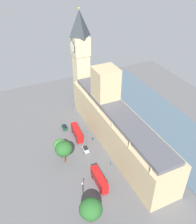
% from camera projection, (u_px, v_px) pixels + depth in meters
% --- Properties ---
extents(ground_plane, '(137.84, 137.84, 0.00)m').
position_uv_depth(ground_plane, '(113.00, 145.00, 107.43)').
color(ground_plane, '#565659').
extents(river_thames, '(29.67, 124.05, 0.25)m').
position_uv_depth(river_thames, '(167.00, 127.00, 117.35)').
color(river_thames, '#475B6B').
rests_on(river_thames, ground).
extents(parliament_building, '(13.44, 67.84, 30.34)m').
position_uv_depth(parliament_building, '(116.00, 124.00, 104.26)').
color(parliament_building, tan).
rests_on(parliament_building, ground).
extents(clock_tower, '(7.91, 7.91, 48.69)m').
position_uv_depth(clock_tower, '(81.00, 58.00, 122.10)').
color(clock_tower, '#CCBA8E').
rests_on(clock_tower, ground).
extents(car_dark_green_trailing, '(2.08, 4.39, 1.74)m').
position_uv_depth(car_dark_green_trailing, '(65.00, 127.00, 116.18)').
color(car_dark_green_trailing, '#19472D').
rests_on(car_dark_green_trailing, ground).
extents(double_decker_bus_by_river_gate, '(3.35, 10.66, 4.75)m').
position_uv_depth(double_decker_bus_by_river_gate, '(77.00, 132.00, 110.22)').
color(double_decker_bus_by_river_gate, red).
rests_on(double_decker_bus_by_river_gate, ground).
extents(car_white_far_end, '(2.14, 4.13, 1.74)m').
position_uv_depth(car_white_far_end, '(86.00, 149.00, 103.92)').
color(car_white_far_end, silver).
rests_on(car_white_far_end, ground).
extents(double_decker_bus_under_trees, '(2.87, 10.56, 4.75)m').
position_uv_depth(double_decker_bus_under_trees, '(99.00, 179.00, 88.53)').
color(double_decker_bus_under_trees, red).
rests_on(double_decker_bus_under_trees, ground).
extents(pedestrian_corner, '(0.52, 0.62, 1.68)m').
position_uv_depth(pedestrian_corner, '(111.00, 164.00, 97.25)').
color(pedestrian_corner, '#336B60').
rests_on(pedestrian_corner, ground).
extents(pedestrian_opposite_hall, '(0.64, 0.64, 1.54)m').
position_uv_depth(pedestrian_opposite_hall, '(93.00, 138.00, 109.90)').
color(pedestrian_opposite_hall, black).
rests_on(pedestrian_opposite_hall, ground).
extents(pedestrian_midblock, '(0.56, 0.66, 1.71)m').
position_uv_depth(pedestrian_midblock, '(87.00, 131.00, 114.12)').
color(pedestrian_midblock, '#336B60').
rests_on(pedestrian_midblock, ground).
extents(plane_tree_near_tower, '(7.11, 7.11, 9.94)m').
position_uv_depth(plane_tree_near_tower, '(91.00, 209.00, 73.95)').
color(plane_tree_near_tower, brown).
rests_on(plane_tree_near_tower, ground).
extents(plane_tree_leading, '(6.71, 6.71, 10.04)m').
position_uv_depth(plane_tree_leading, '(64.00, 149.00, 94.99)').
color(plane_tree_leading, brown).
rests_on(plane_tree_leading, ground).
extents(plane_tree_kerbside, '(5.39, 5.39, 9.22)m').
position_uv_depth(plane_tree_kerbside, '(60.00, 145.00, 97.14)').
color(plane_tree_kerbside, brown).
rests_on(plane_tree_kerbside, ground).
extents(street_lamp_slot_10, '(0.56, 0.56, 6.89)m').
position_uv_depth(street_lamp_slot_10, '(83.00, 187.00, 83.09)').
color(street_lamp_slot_10, black).
rests_on(street_lamp_slot_10, ground).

